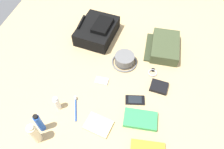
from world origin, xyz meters
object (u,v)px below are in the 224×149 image
at_px(lotion_bottle, 35,134).
at_px(wallet, 159,87).
at_px(toiletry_pouch, 164,47).
at_px(media_player, 102,81).
at_px(deodorant_spray, 39,123).
at_px(wristwatch, 153,72).
at_px(toothbrush, 76,107).
at_px(bucket_hat, 125,60).
at_px(notepad, 98,125).
at_px(backpack, 97,31).
at_px(cell_phone, 135,100).
at_px(toothpaste_tube, 57,103).
at_px(travel_guidebook, 140,119).

relative_size(lotion_bottle, wallet, 1.52).
relative_size(toiletry_pouch, media_player, 3.53).
bearing_deg(deodorant_spray, lotion_bottle, -176.87).
bearing_deg(wristwatch, toothbrush, 132.21).
bearing_deg(wallet, bucket_hat, 64.93).
bearing_deg(media_player, toothbrush, 155.88).
distance_m(deodorant_spray, wallet, 0.76).
xyz_separation_m(deodorant_spray, notepad, (0.10, -0.30, -0.07)).
distance_m(media_player, toothbrush, 0.25).
distance_m(toothbrush, wallet, 0.54).
bearing_deg(bucket_hat, media_player, 150.46).
height_order(lotion_bottle, wallet, lotion_bottle).
xyz_separation_m(backpack, wallet, (-0.36, -0.52, -0.04)).
bearing_deg(lotion_bottle, cell_phone, -51.75).
bearing_deg(toothpaste_tube, toiletry_pouch, -41.88).
xyz_separation_m(toothbrush, notepad, (-0.08, -0.17, 0.00)).
height_order(backpack, wristwatch, backpack).
relative_size(toiletry_pouch, lotion_bottle, 1.80).
height_order(bucket_hat, lotion_bottle, lotion_bottle).
distance_m(travel_guidebook, toothbrush, 0.40).
bearing_deg(deodorant_spray, toothpaste_tube, -13.14).
bearing_deg(media_player, toiletry_pouch, -43.69).
bearing_deg(deodorant_spray, notepad, -72.42).
xyz_separation_m(lotion_bottle, toothbrush, (0.24, -0.13, -0.07)).
bearing_deg(toiletry_pouch, bucket_hat, 126.41).
bearing_deg(cell_phone, travel_guidebook, -156.07).
relative_size(travel_guidebook, notepad, 1.36).
relative_size(deodorant_spray, toothpaste_tube, 1.50).
bearing_deg(bucket_hat, wristwatch, -101.24).
xyz_separation_m(deodorant_spray, toothbrush, (0.17, -0.14, -0.07)).
relative_size(toiletry_pouch, notepad, 2.01).
xyz_separation_m(deodorant_spray, travel_guidebook, (0.19, -0.53, -0.07)).
bearing_deg(cell_phone, lotion_bottle, 128.25).
distance_m(toothpaste_tube, wristwatch, 0.66).
relative_size(lotion_bottle, toothbrush, 1.05).
distance_m(backpack, deodorant_spray, 0.81).
distance_m(toiletry_pouch, travel_guidebook, 0.60).
bearing_deg(notepad, travel_guidebook, -57.14).
height_order(lotion_bottle, toothpaste_tube, lotion_bottle).
height_order(toothpaste_tube, wristwatch, toothpaste_tube).
relative_size(lotion_bottle, wristwatch, 2.36).
bearing_deg(wallet, travel_guidebook, 168.11).
relative_size(toothbrush, wallet, 1.45).
height_order(deodorant_spray, cell_phone, deodorant_spray).
bearing_deg(travel_guidebook, wristwatch, -3.42).
xyz_separation_m(travel_guidebook, media_player, (0.21, 0.29, -0.01)).
bearing_deg(toothpaste_tube, wristwatch, -52.15).
bearing_deg(media_player, cell_phone, -110.38).
distance_m(bucket_hat, cell_phone, 0.31).
relative_size(backpack, lotion_bottle, 2.11).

